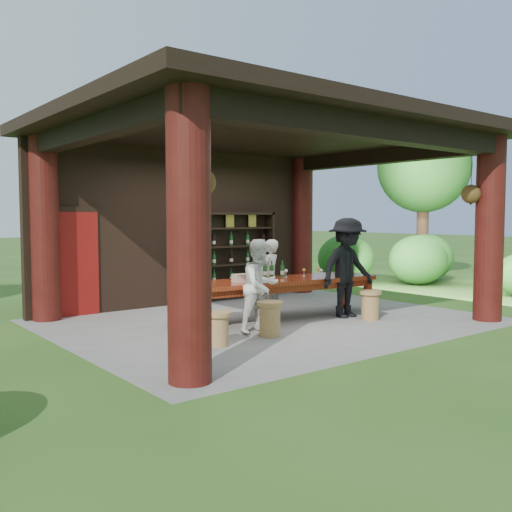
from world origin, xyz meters
TOP-DOWN VIEW (x-y plane):
  - ground at (0.00, 0.00)m, footprint 90.00×90.00m
  - pavilion at (-0.01, 0.43)m, footprint 7.50×6.00m
  - wine_shelf at (0.90, 2.45)m, footprint 2.25×0.34m
  - tasting_table at (0.27, -0.03)m, footprint 3.82×1.36m
  - stool_near_left at (-0.86, -1.05)m, footprint 0.42×0.42m
  - stool_near_right at (1.50, -1.07)m, footprint 0.41×0.41m
  - stool_far_left at (-1.88, -1.11)m, footprint 0.38×0.38m
  - host at (0.45, 0.56)m, footprint 0.62×0.52m
  - guest_woman at (-0.77, -0.71)m, footprint 0.79×0.64m
  - guest_man at (1.36, -0.62)m, footprint 1.22×0.72m
  - table_bottles at (0.30, 0.26)m, footprint 0.41×0.21m
  - table_glasses at (0.90, -0.04)m, footprint 0.79×0.44m
  - napkin_basket at (-0.67, -0.02)m, footprint 0.28×0.21m
  - shrubs at (2.40, 0.98)m, footprint 15.77×7.43m
  - trees at (3.46, 1.25)m, footprint 21.16×11.08m

SIDE VIEW (x-z plane):
  - ground at x=0.00m, z-range 0.00..0.00m
  - stool_far_left at x=-1.88m, z-range 0.01..0.51m
  - stool_near_right at x=1.50m, z-range 0.02..0.55m
  - stool_near_left at x=-0.86m, z-range 0.02..0.57m
  - shrubs at x=2.40m, z-range -0.12..1.24m
  - tasting_table at x=0.27m, z-range 0.26..1.01m
  - host at x=0.45m, z-range 0.00..1.44m
  - guest_woman at x=-0.77m, z-range 0.00..1.51m
  - napkin_basket at x=-0.67m, z-range 0.75..0.89m
  - table_glasses at x=0.90m, z-range 0.75..0.90m
  - table_bottles at x=0.30m, z-range 0.75..1.06m
  - guest_man at x=1.36m, z-range 0.00..1.86m
  - wine_shelf at x=0.90m, z-range 0.01..1.98m
  - pavilion at x=-0.01m, z-range 0.33..3.93m
  - trees at x=3.46m, z-range 0.97..5.77m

